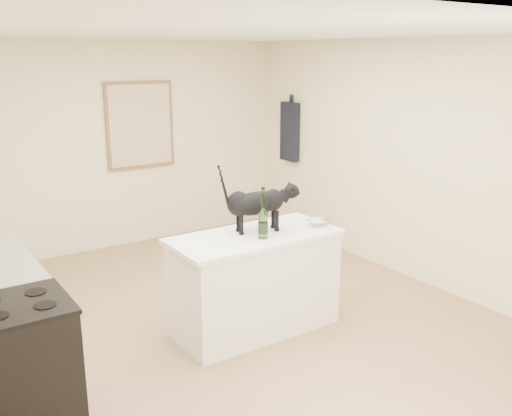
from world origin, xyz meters
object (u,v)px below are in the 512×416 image
object	(u,v)px
wine_bottle	(263,216)
glass_bowl	(318,223)
stove	(25,371)
black_cat	(256,206)

from	to	relation	value
wine_bottle	glass_bowl	xyz separation A→B (m)	(0.63, 0.02, -0.17)
glass_bowl	stove	bearing A→B (deg)	-173.90
black_cat	wine_bottle	bearing A→B (deg)	-92.82
wine_bottle	glass_bowl	distance (m)	0.65
stove	black_cat	world-z (taller)	black_cat
black_cat	glass_bowl	bearing A→B (deg)	-2.24
wine_bottle	glass_bowl	world-z (taller)	wine_bottle
black_cat	wine_bottle	xyz separation A→B (m)	(-0.06, -0.19, -0.03)
stove	wine_bottle	xyz separation A→B (m)	(2.05, 0.27, 0.65)
stove	glass_bowl	size ratio (longest dim) A/B	3.99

